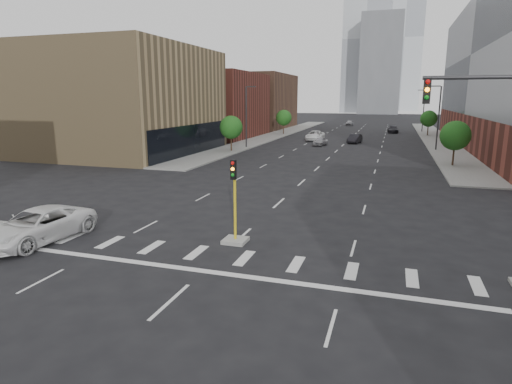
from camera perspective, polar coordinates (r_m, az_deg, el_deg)
The scene contains 23 objects.
ground at distance 15.30m, azimuth -15.17°, elevation -17.12°, with size 400.00×400.00×0.00m, color black.
sidewalk_left_far at distance 88.28m, azimuth 2.89°, elevation 7.69°, with size 5.00×92.00×0.15m, color gray.
sidewalk_right_far at distance 85.68m, azimuth 22.80°, elevation 6.59°, with size 5.00×92.00×0.15m, color gray.
building_left_mid at distance 61.91m, azimuth -17.11°, elevation 11.54°, with size 20.00×24.00×14.00m, color #9D8258.
building_left_far_a at distance 84.64m, azimuth -6.87°, elevation 11.43°, with size 20.00×22.00×12.00m, color brown.
building_left_far_b at distance 108.83m, azimuth -1.08°, elevation 11.99°, with size 20.00×24.00×13.00m, color brown.
tower_left at distance 233.19m, azimuth 14.58°, elevation 18.90°, with size 22.00×22.00×70.00m, color #B2B7BC.
tower_right at distance 272.99m, azimuth 19.15°, elevation 18.69°, with size 20.00×20.00×80.00m, color #B2B7BC.
tower_mid at distance 211.67m, azimuth 16.28°, elevation 15.96°, with size 18.00×18.00×44.00m, color slate.
median_traffic_signal at distance 22.33m, azimuth -2.82°, elevation -4.38°, with size 1.20×1.20×4.40m.
streetlight_right_a at distance 66.34m, azimuth 23.11°, elevation 9.41°, with size 1.60×0.22×9.07m.
streetlight_right_b at distance 101.23m, azimuth 21.40°, elevation 10.27°, with size 1.60×0.22×9.07m.
streetlight_left at distance 64.57m, azimuth -1.24°, elevation 10.33°, with size 1.60×0.22×9.07m.
tree_left_near at distance 60.17m, azimuth -3.34°, elevation 8.61°, with size 3.20×3.20×4.85m.
tree_left_far at distance 88.78m, azimuth 3.72°, elevation 9.85°, with size 3.20×3.20×4.85m.
tree_right_near at distance 51.60m, azimuth 25.04°, elevation 6.82°, with size 3.20×3.20×4.85m.
tree_right_far at distance 91.35m, azimuth 22.05°, elevation 9.05°, with size 3.20×3.20×4.85m.
car_near_left at distance 68.67m, azimuth 8.54°, elevation 6.70°, with size 1.60×3.97×1.35m, color #A3A3A7.
car_mid_right at distance 73.53m, azimuth 13.03°, elevation 6.95°, with size 1.59×4.55×1.50m, color black.
car_far_left at distance 77.00m, azimuth 7.89°, elevation 7.46°, with size 2.81×6.08×1.69m, color white.
car_deep_right at distance 97.40m, azimuth 17.79°, elevation 7.96°, with size 2.08×5.11×1.48m, color black.
car_distant at distance 119.70m, azimuth 12.36°, elevation 9.00°, with size 1.77×4.41×1.50m, color #ABABB0.
parked_minivan at distance 25.32m, azimuth -27.14°, elevation -4.00°, with size 2.86×6.20×1.72m, color white.
Camera 1 is at (7.54, -11.03, 7.45)m, focal length 30.00 mm.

